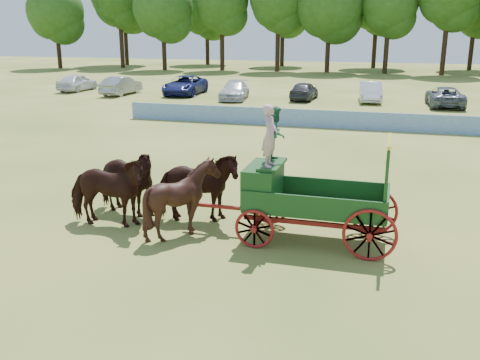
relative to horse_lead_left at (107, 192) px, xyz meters
name	(u,v)px	position (x,y,z in m)	size (l,w,h in m)	color
ground	(297,247)	(5.71, -0.03, -1.09)	(160.00, 160.00, 0.00)	#A89B4C
horse_lead_left	(107,192)	(0.00, 0.00, 0.00)	(1.17, 2.58, 2.18)	black
horse_lead_right	(124,182)	(0.00, 1.10, 0.00)	(1.17, 2.58, 2.18)	black
horse_wheel_left	(183,198)	(2.40, 0.00, 0.00)	(1.76, 1.98, 2.18)	black
horse_wheel_right	(196,188)	(2.40, 1.10, 0.00)	(1.17, 2.58, 2.18)	black
farm_dray	(290,182)	(5.36, 0.57, 0.56)	(6.00, 2.00, 3.81)	maroon
sponsor_banner	(334,120)	(4.71, 17.97, -0.56)	(26.00, 0.08, 1.05)	#1B5294
parked_cars	(270,90)	(-1.82, 29.79, -0.32)	(39.51, 7.51, 1.63)	silver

